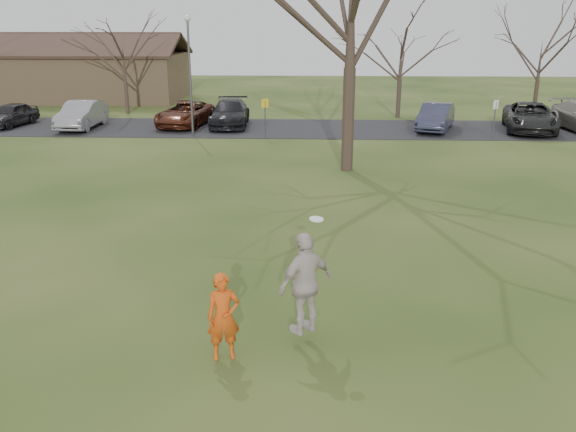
% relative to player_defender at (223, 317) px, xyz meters
% --- Properties ---
extents(ground, '(120.00, 120.00, 0.00)m').
position_rel_player_defender_xyz_m(ground, '(1.02, -0.01, -0.84)').
color(ground, '#1E380F').
rests_on(ground, ground).
extents(parking_strip, '(62.00, 6.50, 0.04)m').
position_rel_player_defender_xyz_m(parking_strip, '(1.02, 24.99, -0.82)').
color(parking_strip, black).
rests_on(parking_strip, ground).
extents(player_defender, '(0.70, 0.55, 1.68)m').
position_rel_player_defender_xyz_m(player_defender, '(0.00, 0.00, 0.00)').
color(player_defender, '#CA4810').
rests_on(player_defender, ground).
extents(car_0, '(2.16, 4.15, 1.35)m').
position_rel_player_defender_xyz_m(car_0, '(-16.28, 24.98, -0.13)').
color(car_0, black).
rests_on(car_0, parking_strip).
extents(car_1, '(1.66, 4.73, 1.56)m').
position_rel_player_defender_xyz_m(car_1, '(-11.81, 24.42, -0.02)').
color(car_1, gray).
rests_on(car_1, parking_strip).
extents(car_2, '(3.10, 5.43, 1.43)m').
position_rel_player_defender_xyz_m(car_2, '(-6.01, 25.51, -0.09)').
color(car_2, '#4A1F11').
rests_on(car_2, parking_strip).
extents(car_3, '(2.34, 5.30, 1.51)m').
position_rel_player_defender_xyz_m(car_3, '(-3.36, 25.57, -0.04)').
color(car_3, black).
rests_on(car_3, parking_strip).
extents(car_5, '(2.98, 4.80, 1.49)m').
position_rel_player_defender_xyz_m(car_5, '(8.50, 24.65, -0.05)').
color(car_5, '#2D3044').
rests_on(car_5, parking_strip).
extents(car_6, '(3.75, 6.08, 1.57)m').
position_rel_player_defender_xyz_m(car_6, '(13.75, 24.57, -0.01)').
color(car_6, black).
rests_on(car_6, parking_strip).
extents(catching_play, '(1.25, 1.13, 2.27)m').
position_rel_player_defender_xyz_m(catching_play, '(1.50, 0.59, 0.43)').
color(catching_play, '#C1B3AD').
rests_on(catching_play, ground).
extents(building, '(20.60, 8.50, 5.14)m').
position_rel_player_defender_xyz_m(building, '(-18.98, 37.99, 1.09)').
color(building, '#8C6D4C').
rests_on(building, ground).
extents(lamp_post, '(0.34, 0.34, 6.27)m').
position_rel_player_defender_xyz_m(lamp_post, '(-4.98, 22.49, 3.13)').
color(lamp_post, '#47474C').
rests_on(lamp_post, ground).
extents(sign_yellow, '(0.35, 0.35, 2.08)m').
position_rel_player_defender_xyz_m(sign_yellow, '(-0.98, 21.99, 0.61)').
color(sign_yellow, '#47474C').
rests_on(sign_yellow, ground).
extents(sign_white, '(0.35, 0.35, 2.08)m').
position_rel_player_defender_xyz_m(sign_white, '(11.02, 21.99, 0.61)').
color(sign_white, '#47474C').
rests_on(sign_white, ground).
extents(small_tree_row, '(55.00, 5.90, 8.50)m').
position_rel_player_defender_xyz_m(small_tree_row, '(5.40, 30.05, 3.05)').
color(small_tree_row, '#352821').
rests_on(small_tree_row, ground).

